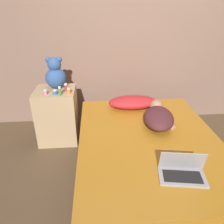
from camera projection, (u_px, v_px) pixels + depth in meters
The scene contains 13 objects.
ground_plane at pixel (146, 170), 2.39m from camera, with size 12.00×12.00×0.00m, color brown.
wall_back at pixel (133, 30), 2.90m from camera, with size 8.00×0.06×2.60m.
bed at pixel (148, 154), 2.29m from camera, with size 1.43×1.92×0.42m.
nightstand at pixel (58, 115), 2.79m from camera, with size 0.48×0.47×0.69m.
pillow at pixel (133, 102), 2.78m from camera, with size 0.62×0.30×0.15m.
person_lying at pixel (159, 117), 2.41m from camera, with size 0.42×0.68×0.17m.
laptop at pixel (182, 171), 1.69m from camera, with size 0.38×0.25×0.20m.
teddy_bear at pixel (55, 75), 2.64m from camera, with size 0.25×0.25×0.38m.
bottle_green at pixel (60, 91), 2.47m from camera, with size 0.03×0.03×0.11m.
bottle_pink at pixel (45, 92), 2.50m from camera, with size 0.04×0.04×0.06m.
bottle_blue at pixel (55, 92), 2.50m from camera, with size 0.05×0.05×0.06m.
bottle_orange at pixel (69, 91), 2.53m from camera, with size 0.04×0.04×0.07m.
bottle_red at pixel (66, 87), 2.59m from camera, with size 0.04×0.04×0.10m.
Camera 1 is at (-0.52, -1.81, 1.64)m, focal length 35.00 mm.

